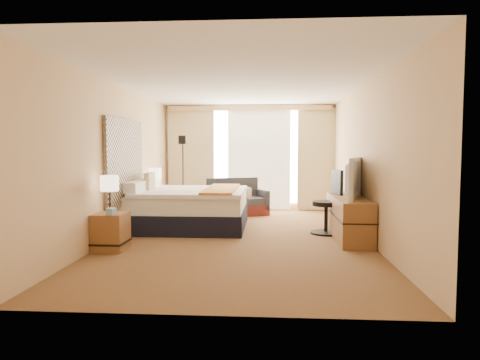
# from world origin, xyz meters

# --- Properties ---
(floor) EXTENTS (4.20, 7.00, 0.02)m
(floor) POSITION_xyz_m (0.00, 0.00, 0.00)
(floor) COLOR #562218
(floor) RESTS_ON ground
(ceiling) EXTENTS (4.20, 7.00, 0.02)m
(ceiling) POSITION_xyz_m (0.00, 0.00, 2.60)
(ceiling) COLOR white
(ceiling) RESTS_ON wall_back
(wall_back) EXTENTS (4.20, 0.02, 2.60)m
(wall_back) POSITION_xyz_m (0.00, 3.50, 1.30)
(wall_back) COLOR #DCB486
(wall_back) RESTS_ON ground
(wall_front) EXTENTS (4.20, 0.02, 2.60)m
(wall_front) POSITION_xyz_m (0.00, -3.50, 1.30)
(wall_front) COLOR #DCB486
(wall_front) RESTS_ON ground
(wall_left) EXTENTS (0.02, 7.00, 2.60)m
(wall_left) POSITION_xyz_m (-2.10, 0.00, 1.30)
(wall_left) COLOR #DCB486
(wall_left) RESTS_ON ground
(wall_right) EXTENTS (0.02, 7.00, 2.60)m
(wall_right) POSITION_xyz_m (2.10, 0.00, 1.30)
(wall_right) COLOR #DCB486
(wall_right) RESTS_ON ground
(headboard) EXTENTS (0.06, 1.85, 1.50)m
(headboard) POSITION_xyz_m (-2.06, 0.20, 1.28)
(headboard) COLOR black
(headboard) RESTS_ON wall_left
(nightstand_left) EXTENTS (0.45, 0.52, 0.55)m
(nightstand_left) POSITION_xyz_m (-1.87, -1.05, 0.28)
(nightstand_left) COLOR olive
(nightstand_left) RESTS_ON floor
(nightstand_right) EXTENTS (0.45, 0.52, 0.55)m
(nightstand_right) POSITION_xyz_m (-1.87, 1.45, 0.28)
(nightstand_right) COLOR olive
(nightstand_right) RESTS_ON floor
(media_dresser) EXTENTS (0.50, 1.80, 0.70)m
(media_dresser) POSITION_xyz_m (1.83, 0.00, 0.35)
(media_dresser) COLOR olive
(media_dresser) RESTS_ON floor
(window) EXTENTS (2.30, 0.02, 2.30)m
(window) POSITION_xyz_m (0.25, 3.47, 1.32)
(window) COLOR white
(window) RESTS_ON wall_back
(curtains) EXTENTS (4.12, 0.19, 2.56)m
(curtains) POSITION_xyz_m (-0.00, 3.39, 1.41)
(curtains) COLOR beige
(curtains) RESTS_ON floor
(bed) EXTENTS (2.17, 1.99, 1.06)m
(bed) POSITION_xyz_m (-1.06, 0.85, 0.39)
(bed) COLOR black
(bed) RESTS_ON floor
(loveseat) EXTENTS (1.52, 1.22, 0.84)m
(loveseat) POSITION_xyz_m (-0.25, 2.53, 0.28)
(loveseat) COLOR #521A17
(loveseat) RESTS_ON floor
(floor_lamp) EXTENTS (0.23, 0.23, 1.81)m
(floor_lamp) POSITION_xyz_m (-1.44, 2.30, 1.28)
(floor_lamp) COLOR black
(floor_lamp) RESTS_ON floor
(desk_chair) EXTENTS (0.55, 0.55, 1.14)m
(desk_chair) POSITION_xyz_m (1.57, 0.42, 0.51)
(desk_chair) COLOR black
(desk_chair) RESTS_ON floor
(lamp_left) EXTENTS (0.27, 0.27, 0.56)m
(lamp_left) POSITION_xyz_m (-1.86, -1.08, 0.99)
(lamp_left) COLOR black
(lamp_left) RESTS_ON nightstand_left
(lamp_right) EXTENTS (0.27, 0.27, 0.57)m
(lamp_right) POSITION_xyz_m (-1.87, 1.47, 0.99)
(lamp_right) COLOR black
(lamp_right) RESTS_ON nightstand_right
(tissue_box) EXTENTS (0.13, 0.13, 0.10)m
(tissue_box) POSITION_xyz_m (-1.79, -1.22, 0.60)
(tissue_box) COLOR #83AFCA
(tissue_box) RESTS_ON nightstand_left
(telephone) EXTENTS (0.20, 0.18, 0.07)m
(telephone) POSITION_xyz_m (-1.74, 1.52, 0.58)
(telephone) COLOR black
(telephone) RESTS_ON nightstand_right
(television) EXTENTS (0.50, 1.15, 0.67)m
(television) POSITION_xyz_m (1.78, -0.15, 1.03)
(television) COLOR black
(television) RESTS_ON media_dresser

